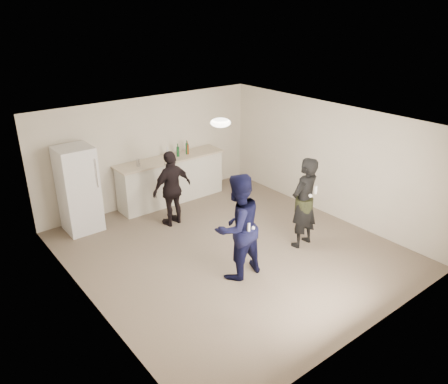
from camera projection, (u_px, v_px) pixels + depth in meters
floor at (230, 250)px, 8.44m from camera, size 6.00×6.00×0.00m
ceiling at (231, 123)px, 7.46m from camera, size 6.00×6.00×0.00m
wall_back at (150, 151)px, 10.12m from camera, size 6.00×0.00×6.00m
wall_front at (373, 260)px, 5.78m from camera, size 6.00×0.00×6.00m
wall_left at (85, 236)px, 6.39m from camera, size 0.00×6.00×6.00m
wall_right at (329, 160)px, 9.51m from camera, size 0.00×6.00×6.00m
counter at (171, 180)px, 10.37m from camera, size 2.60×0.56×1.05m
counter_top at (170, 159)px, 10.15m from camera, size 2.68×0.64×0.04m
fridge at (78, 189)px, 8.89m from camera, size 0.70×0.70×1.80m
fridge_handle at (96, 173)px, 8.63m from camera, size 0.02×0.02×0.60m
ceiling_dome at (221, 123)px, 7.70m from camera, size 0.36×0.36×0.16m
shaker at (138, 163)px, 9.58m from camera, size 0.08×0.08×0.17m
man at (238, 227)px, 7.31m from camera, size 0.94×0.75×1.87m
woman at (304, 203)px, 8.29m from camera, size 0.70×0.50×1.80m
camo_shorts at (304, 205)px, 8.31m from camera, size 0.34×0.34×0.28m
spectator at (172, 188)px, 9.15m from camera, size 1.00×0.51×1.64m
remote_man at (249, 227)px, 7.07m from camera, size 0.04×0.04×0.15m
nunchuk_man at (253, 228)px, 7.18m from camera, size 0.07×0.07×0.07m
remote_woman at (316, 190)px, 7.97m from camera, size 0.04×0.04×0.15m
nunchuk_woman at (310, 196)px, 7.98m from camera, size 0.07×0.07×0.07m
bottle_cluster at (181, 151)px, 10.26m from camera, size 0.60×0.11×0.27m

